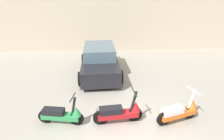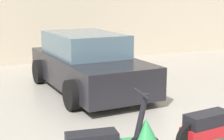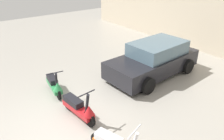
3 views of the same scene
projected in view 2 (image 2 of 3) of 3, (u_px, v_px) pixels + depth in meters
name	position (u px, v px, depth m)	size (l,w,h in m)	color
wall_back	(67.00, 1.00, 11.40)	(19.60, 0.12, 4.05)	beige
scooter_front_right	(222.00, 122.00, 4.90)	(1.50, 0.54, 1.04)	black
car_rear_left	(87.00, 63.00, 7.96)	(2.03, 3.98, 1.32)	black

